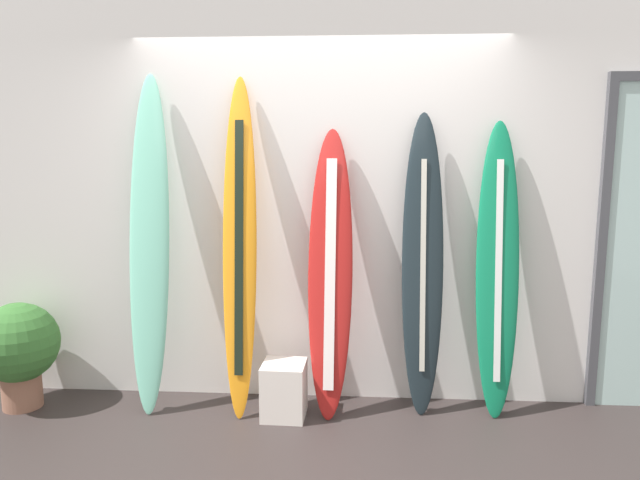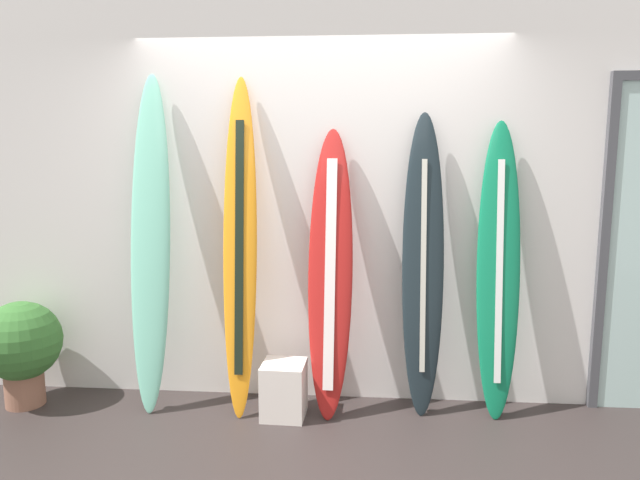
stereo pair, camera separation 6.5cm
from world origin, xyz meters
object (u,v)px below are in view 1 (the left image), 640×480
at_px(surfboard_crimson, 330,275).
at_px(potted_plant, 18,347).
at_px(surfboard_sunset, 240,247).
at_px(surfboard_seafoam, 149,246).
at_px(surfboard_emerald, 497,273).
at_px(surfboard_charcoal, 423,268).
at_px(display_block_left, 284,390).

bearing_deg(surfboard_crimson, potted_plant, -177.61).
bearing_deg(surfboard_sunset, surfboard_seafoam, 179.51).
xyz_separation_m(surfboard_crimson, surfboard_emerald, (1.09, 0.05, 0.02)).
bearing_deg(surfboard_seafoam, potted_plant, -174.25).
bearing_deg(surfboard_seafoam, surfboard_crimson, -0.15).
bearing_deg(potted_plant, surfboard_charcoal, 2.96).
xyz_separation_m(surfboard_seafoam, display_block_left, (0.91, -0.12, -0.94)).
distance_m(surfboard_sunset, surfboard_emerald, 1.70).
relative_size(surfboard_seafoam, surfboard_sunset, 1.01).
height_order(surfboard_sunset, surfboard_emerald, surfboard_sunset).
distance_m(surfboard_charcoal, potted_plant, 2.79).
relative_size(surfboard_sunset, display_block_left, 6.10).
bearing_deg(surfboard_crimson, surfboard_emerald, 2.44).
distance_m(surfboard_emerald, potted_plant, 3.26).
height_order(surfboard_sunset, surfboard_crimson, surfboard_sunset).
height_order(surfboard_sunset, display_block_left, surfboard_sunset).
bearing_deg(potted_plant, surfboard_sunset, 3.25).
distance_m(surfboard_charcoal, display_block_left, 1.22).
relative_size(surfboard_sunset, surfboard_charcoal, 1.12).
xyz_separation_m(surfboard_emerald, display_block_left, (-1.39, -0.16, -0.78)).
xyz_separation_m(surfboard_sunset, surfboard_emerald, (1.69, 0.05, -0.16)).
bearing_deg(surfboard_sunset, surfboard_crimson, 0.20).
relative_size(surfboard_charcoal, surfboard_emerald, 1.03).
relative_size(surfboard_crimson, potted_plant, 2.59).
xyz_separation_m(surfboard_crimson, surfboard_charcoal, (0.61, 0.05, 0.05)).
bearing_deg(display_block_left, surfboard_sunset, 159.00).
relative_size(surfboard_seafoam, surfboard_emerald, 1.16).
height_order(surfboard_charcoal, surfboard_emerald, surfboard_charcoal).
distance_m(surfboard_sunset, surfboard_charcoal, 1.22).
xyz_separation_m(display_block_left, potted_plant, (-1.82, 0.03, 0.25)).
bearing_deg(potted_plant, display_block_left, -0.90).
distance_m(surfboard_crimson, potted_plant, 2.18).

